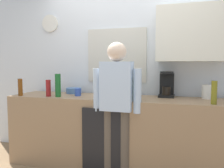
{
  "coord_description": "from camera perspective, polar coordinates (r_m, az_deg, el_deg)",
  "views": [
    {
      "loc": [
        0.71,
        -2.56,
        1.35
      ],
      "look_at": [
        -0.13,
        0.25,
        1.1
      ],
      "focal_mm": 37.4,
      "sensor_mm": 36.0,
      "label": 1
    }
  ],
  "objects": [
    {
      "name": "bottle_red_vinegar",
      "position": [
        3.18,
        -15.29,
        -0.97
      ],
      "size": [
        0.06,
        0.06,
        0.22
      ],
      "primitive_type": "cylinder",
      "color": "maroon",
      "rests_on": "kitchen_counter"
    },
    {
      "name": "cup_white_mug",
      "position": [
        3.06,
        0.37,
        -2.21
      ],
      "size": [
        0.08,
        0.08,
        0.09
      ],
      "primitive_type": "cylinder",
      "color": "white",
      "rests_on": "kitchen_counter"
    },
    {
      "name": "storage_canister",
      "position": [
        3.1,
        22.34,
        -1.79
      ],
      "size": [
        0.14,
        0.14,
        0.17
      ],
      "primitive_type": "cylinder",
      "color": "silver",
      "rests_on": "kitchen_counter"
    },
    {
      "name": "bottle_clear_soda",
      "position": [
        2.74,
        5.27,
        -1.11
      ],
      "size": [
        0.09,
        0.09,
        0.28
      ],
      "primitive_type": "cylinder",
      "color": "#2D8C33",
      "rests_on": "kitchen_counter"
    },
    {
      "name": "cup_blue_mug",
      "position": [
        3.15,
        -8.34,
        -2.0
      ],
      "size": [
        0.08,
        0.08,
        0.1
      ],
      "primitive_type": "cylinder",
      "color": "#3351B2",
      "rests_on": "kitchen_counter"
    },
    {
      "name": "bottle_dark_sauce",
      "position": [
        3.17,
        4.02,
        -1.2
      ],
      "size": [
        0.06,
        0.06,
        0.18
      ],
      "primitive_type": "cylinder",
      "color": "black",
      "rests_on": "kitchen_counter"
    },
    {
      "name": "bottle_olive_oil",
      "position": [
        2.69,
        23.7,
        -1.93
      ],
      "size": [
        0.06,
        0.06,
        0.25
      ],
      "primitive_type": "cylinder",
      "color": "olive",
      "rests_on": "kitchen_counter"
    },
    {
      "name": "person_at_sink",
      "position": [
        2.69,
        1.17,
        -3.74
      ],
      "size": [
        0.57,
        0.22,
        1.6
      ],
      "rotation": [
        0.0,
        0.0,
        0.19
      ],
      "color": "brown",
      "rests_on": "ground_plane"
    },
    {
      "name": "bottle_amber_beer",
      "position": [
        3.38,
        -21.51,
        -0.73
      ],
      "size": [
        0.06,
        0.06,
        0.23
      ],
      "primitive_type": "cylinder",
      "color": "brown",
      "rests_on": "kitchen_counter"
    },
    {
      "name": "back_wall_assembly",
      "position": [
        3.32,
        6.1,
        5.0
      ],
      "size": [
        4.62,
        0.42,
        2.6
      ],
      "color": "silver",
      "rests_on": "ground_plane"
    },
    {
      "name": "mixing_bowl",
      "position": [
        3.44,
        -9.34,
        -1.61
      ],
      "size": [
        0.22,
        0.22,
        0.08
      ],
      "primitive_type": "cylinder",
      "color": "#4C72A5",
      "rests_on": "kitchen_counter"
    },
    {
      "name": "coffee_maker",
      "position": [
        3.1,
        13.22,
        -0.39
      ],
      "size": [
        0.2,
        0.2,
        0.33
      ],
      "color": "black",
      "rests_on": "kitchen_counter"
    },
    {
      "name": "potted_plant",
      "position": [
        2.87,
        2.46,
        -0.98
      ],
      "size": [
        0.15,
        0.15,
        0.23
      ],
      "color": "#9E5638",
      "rests_on": "kitchen_counter"
    },
    {
      "name": "kitchen_counter",
      "position": [
        3.08,
        2.68,
        -11.88
      ],
      "size": [
        3.02,
        0.64,
        0.93
      ],
      "primitive_type": "cube",
      "color": "#937251",
      "rests_on": "ground_plane"
    },
    {
      "name": "dishwasher_panel",
      "position": [
        2.83,
        -1.84,
        -14.42
      ],
      "size": [
        0.56,
        0.02,
        0.83
      ],
      "primitive_type": "cube",
      "color": "black",
      "rests_on": "ground_plane"
    },
    {
      "name": "bottle_green_wine",
      "position": [
        3.11,
        -13.08,
        -0.32
      ],
      "size": [
        0.07,
        0.07,
        0.3
      ],
      "primitive_type": "cylinder",
      "color": "#195923",
      "rests_on": "kitchen_counter"
    }
  ]
}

